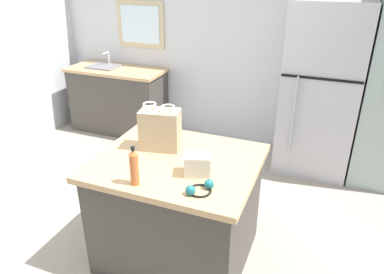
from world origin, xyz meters
name	(u,v)px	position (x,y,z in m)	size (l,w,h in m)	color
ground	(160,244)	(0.00, 0.00, 0.00)	(6.02, 6.02, 0.00)	#9E9384
back_wall	(238,33)	(-0.02, 2.31, 1.39)	(5.02, 0.13, 2.78)	silver
kitchen_island	(178,209)	(0.19, -0.03, 0.44)	(1.17, 1.00, 0.88)	#423D38
refrigerator	(320,90)	(1.04, 1.88, 0.93)	(0.78, 0.74, 1.86)	#B7B7BC
sink_counter	(118,99)	(-1.59, 1.95, 0.46)	(1.31, 0.59, 1.08)	#423D38
shopping_bag	(160,129)	(0.00, 0.09, 1.04)	(0.32, 0.23, 0.36)	tan
small_box	(197,165)	(0.40, -0.16, 0.95)	(0.17, 0.13, 0.14)	beige
bottle	(134,167)	(0.07, -0.42, 1.01)	(0.06, 0.06, 0.27)	#C66633
ear_defenders	(200,188)	(0.49, -0.35, 0.90)	(0.21, 0.21, 0.06)	black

